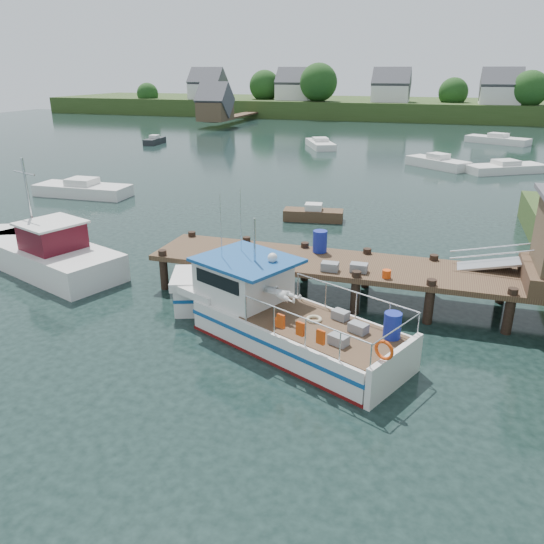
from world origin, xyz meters
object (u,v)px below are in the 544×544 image
(moored_far, at_px, (498,140))
(moored_b, at_px, (437,163))
(lobster_boat, at_px, (270,313))
(moored_rowboat, at_px, (313,214))
(moored_e, at_px, (155,141))
(work_boat, at_px, (43,252))
(moored_a, at_px, (83,189))
(moored_d, at_px, (320,144))
(moored_c, at_px, (505,168))
(dock, at_px, (497,255))

(moored_far, distance_m, moored_b, 19.94)
(lobster_boat, relative_size, moored_rowboat, 2.61)
(lobster_boat, height_order, moored_e, lobster_boat)
(work_boat, distance_m, moored_rowboat, 14.52)
(moored_a, bearing_deg, moored_e, 127.30)
(lobster_boat, height_order, moored_d, lobster_boat)
(lobster_boat, distance_m, work_boat, 11.62)
(moored_b, bearing_deg, lobster_boat, -93.71)
(moored_c, bearing_deg, moored_e, 147.10)
(lobster_boat, distance_m, moored_d, 44.40)
(moored_rowboat, bearing_deg, moored_d, 123.87)
(moored_far, bearing_deg, work_boat, -102.01)
(moored_d, bearing_deg, dock, -64.29)
(lobster_boat, distance_m, moored_e, 48.98)
(moored_d, xyz_separation_m, moored_e, (-18.90, -2.84, -0.02))
(lobster_boat, bearing_deg, moored_a, 164.67)
(dock, bearing_deg, moored_a, 155.15)
(moored_b, xyz_separation_m, moored_c, (5.46, -0.61, -0.08))
(work_boat, bearing_deg, moored_b, 83.85)
(lobster_boat, bearing_deg, moored_e, 148.41)
(moored_a, bearing_deg, moored_far, 70.63)
(moored_b, bearing_deg, dock, -81.77)
(work_boat, relative_size, moored_a, 1.34)
(lobster_boat, relative_size, work_boat, 1.03)
(moored_c, relative_size, moored_d, 1.02)
(moored_a, bearing_deg, work_boat, -41.98)
(moored_far, bearing_deg, moored_a, -116.09)
(work_boat, height_order, moored_d, work_boat)
(moored_c, xyz_separation_m, moored_e, (-36.97, 7.20, -0.01))
(moored_rowboat, distance_m, moored_c, 22.76)
(moored_d, bearing_deg, work_boat, -89.27)
(lobster_boat, bearing_deg, work_boat, -170.07)
(moored_far, xyz_separation_m, moored_e, (-37.75, -12.35, -0.06))
(dock, bearing_deg, moored_c, 84.23)
(dock, xyz_separation_m, moored_b, (-2.46, 30.39, -1.78))
(lobster_boat, relative_size, moored_c, 1.33)
(work_boat, height_order, moored_far, work_boat)
(work_boat, bearing_deg, moored_c, 75.88)
(moored_c, bearing_deg, moored_d, 129.07)
(work_boat, height_order, moored_c, work_boat)
(moored_e, bearing_deg, moored_far, 3.61)
(moored_c, bearing_deg, lobster_boat, -128.23)
(work_boat, bearing_deg, moored_far, 86.88)
(lobster_boat, height_order, moored_b, lobster_boat)
(work_boat, bearing_deg, moored_a, 140.19)
(moored_rowboat, height_order, moored_a, moored_a)
(work_boat, distance_m, moored_d, 40.77)
(moored_a, distance_m, moored_c, 33.54)
(work_boat, height_order, moored_b, work_boat)
(lobster_boat, relative_size, moored_a, 1.38)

